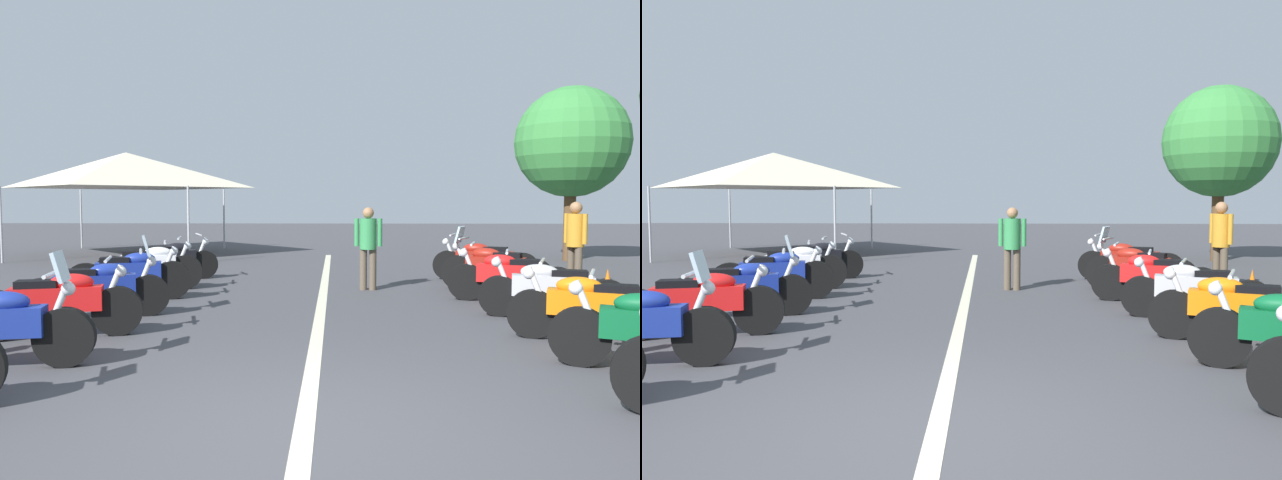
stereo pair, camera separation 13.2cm
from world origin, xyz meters
TOP-DOWN VIEW (x-y plane):
  - ground_plane at (0.00, 0.00)m, footprint 80.00×80.00m
  - lane_centre_stripe at (5.06, 0.00)m, footprint 18.77×0.16m
  - motorcycle_left_row_2 at (3.06, 3.20)m, footprint 0.80×2.02m
  - motorcycle_left_row_3 at (4.33, 3.22)m, footprint 0.89×2.03m
  - motorcycle_left_row_4 at (5.86, 3.28)m, footprint 0.81×2.03m
  - motorcycle_left_row_5 at (7.11, 3.33)m, footprint 0.65×2.03m
  - motorcycle_left_row_6 at (8.49, 3.32)m, footprint 1.00×1.98m
  - motorcycle_right_row_2 at (2.98, -3.31)m, footprint 1.00×1.91m
  - motorcycle_right_row_3 at (4.43, -3.33)m, footprint 0.90×2.01m
  - motorcycle_right_row_4 at (5.85, -3.15)m, footprint 0.92×2.03m
  - motorcycle_right_row_5 at (7.03, -3.19)m, footprint 1.11×1.89m
  - motorcycle_right_row_6 at (8.49, -3.35)m, footprint 1.00×2.09m
  - traffic_cone_0 at (5.46, -4.59)m, footprint 0.36×0.36m
  - bystander_0 at (7.24, -4.77)m, footprint 0.49×0.32m
  - bystander_1 at (7.19, -0.85)m, footprint 0.32×0.53m
  - roadside_tree_0 at (12.92, -6.84)m, footprint 3.09×3.09m
  - event_tent at (14.40, 6.32)m, footprint 5.71×5.71m

SIDE VIEW (x-z plane):
  - ground_plane at x=0.00m, z-range 0.00..0.00m
  - lane_centre_stripe at x=5.06m, z-range 0.00..0.01m
  - traffic_cone_0 at x=5.46m, z-range -0.02..0.60m
  - motorcycle_right_row_3 at x=4.43m, z-range -0.05..0.94m
  - motorcycle_right_row_2 at x=2.98m, z-range -0.05..0.94m
  - motorcycle_left_row_6 at x=8.49m, z-range -0.04..0.95m
  - motorcycle_left_row_2 at x=3.06m, z-range -0.04..0.95m
  - motorcycle_right_row_4 at x=5.85m, z-range -0.04..0.95m
  - motorcycle_right_row_6 at x=8.49m, z-range -0.04..0.95m
  - motorcycle_left_row_3 at x=4.33m, z-range -0.14..1.06m
  - motorcycle_left_row_5 at x=7.11m, z-range -0.04..0.97m
  - motorcycle_left_row_4 at x=5.86m, z-range -0.04..0.97m
  - motorcycle_right_row_5 at x=7.03m, z-range -0.14..1.08m
  - bystander_1 at x=7.19m, z-range 0.13..1.71m
  - bystander_0 at x=7.24m, z-range 0.14..1.83m
  - event_tent at x=14.40m, z-range 1.05..4.25m
  - roadside_tree_0 at x=12.92m, z-range 0.88..5.77m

